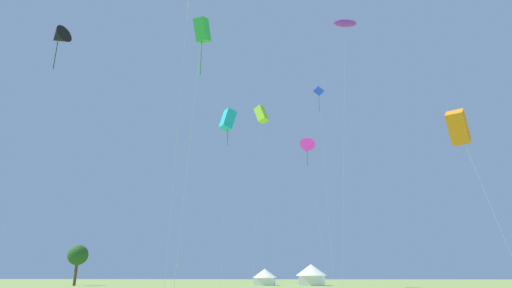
{
  "coord_description": "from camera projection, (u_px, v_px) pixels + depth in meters",
  "views": [
    {
      "loc": [
        4.13,
        -2.83,
        1.44
      ],
      "look_at": [
        0.0,
        32.0,
        12.87
      ],
      "focal_mm": 28.49,
      "sensor_mm": 36.0,
      "label": 1
    }
  ],
  "objects": [
    {
      "name": "kite_black_delta",
      "position": [
        59.0,
        37.0,
        43.29
      ],
      "size": [
        3.45,
        2.51,
        26.88
      ],
      "color": "black",
      "rests_on": "ground"
    },
    {
      "name": "kite_lime_box",
      "position": [
        261.0,
        115.0,
        54.77
      ],
      "size": [
        2.12,
        1.8,
        23.44
      ],
      "color": "#99DB2D",
      "rests_on": "ground"
    },
    {
      "name": "kite_purple_parafoil",
      "position": [
        345.0,
        24.0,
        46.64
      ],
      "size": [
        3.67,
        1.58,
        29.63
      ],
      "color": "purple",
      "rests_on": "ground"
    },
    {
      "name": "festival_tent_left",
      "position": [
        265.0,
        276.0,
        65.35
      ],
      "size": [
        3.94,
        3.94,
        2.56
      ],
      "color": "white",
      "rests_on": "ground"
    },
    {
      "name": "kite_green_box",
      "position": [
        202.0,
        31.0,
        24.88
      ],
      "size": [
        1.03,
        1.77,
        16.59
      ],
      "color": "green",
      "rests_on": "ground"
    },
    {
      "name": "kite_orange_box",
      "position": [
        458.0,
        127.0,
        29.38
      ],
      "size": [
        3.09,
        2.57,
        13.01
      ],
      "color": "orange",
      "rests_on": "ground"
    },
    {
      "name": "kite_blue_diamond",
      "position": [
        319.0,
        100.0,
        53.69
      ],
      "size": [
        1.55,
        2.05,
        25.74
      ],
      "color": "blue",
      "rests_on": "ground"
    },
    {
      "name": "festival_tent_right",
      "position": [
        311.0,
        274.0,
        64.63
      ],
      "size": [
        5.01,
        5.01,
        3.25
      ],
      "color": "white",
      "rests_on": "ground"
    },
    {
      "name": "kite_magenta_delta",
      "position": [
        307.0,
        148.0,
        59.13
      ],
      "size": [
        3.19,
        2.99,
        20.58
      ],
      "color": "#E02DA3",
      "rests_on": "ground"
    },
    {
      "name": "tree_distant_left",
      "position": [
        78.0,
        255.0,
        64.49
      ],
      "size": [
        3.14,
        3.14,
        6.2
      ],
      "color": "brown",
      "rests_on": "ground"
    },
    {
      "name": "kite_cyan_box",
      "position": [
        228.0,
        120.0,
        51.95
      ],
      "size": [
        2.34,
        2.34,
        21.92
      ],
      "color": "#1EB7CC",
      "rests_on": "ground"
    }
  ]
}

